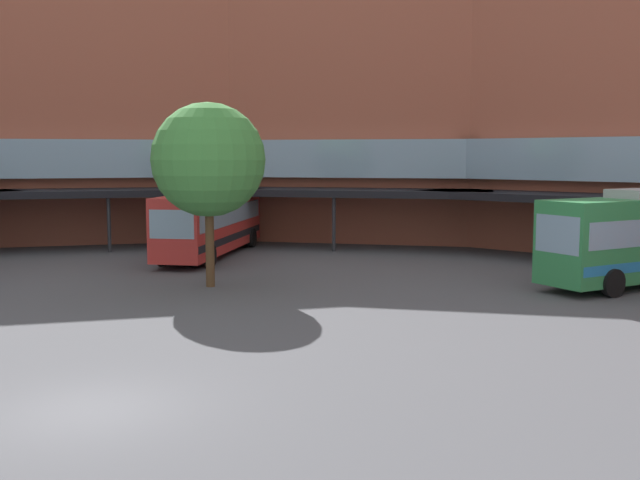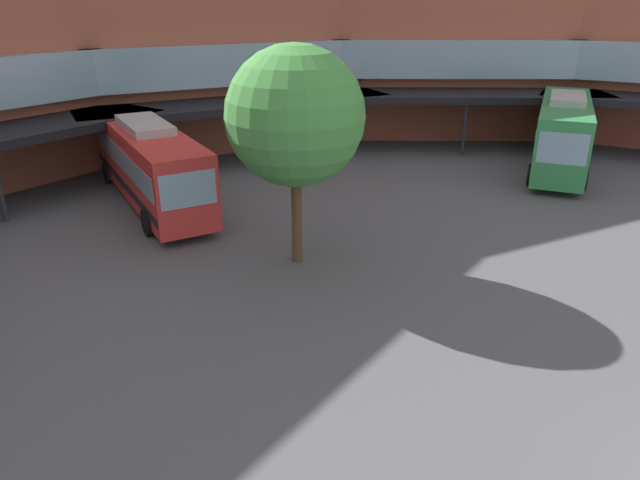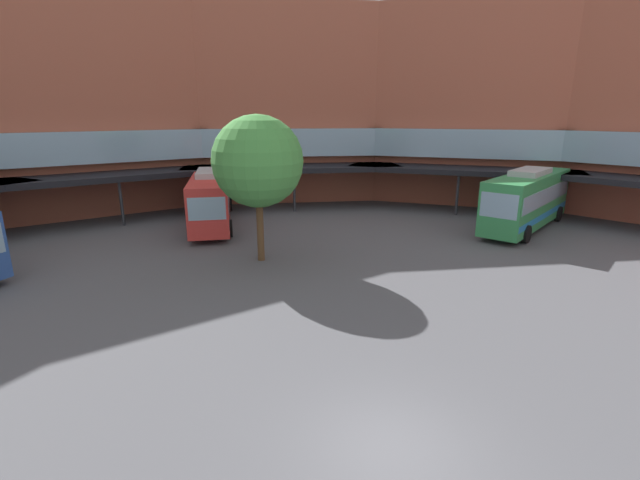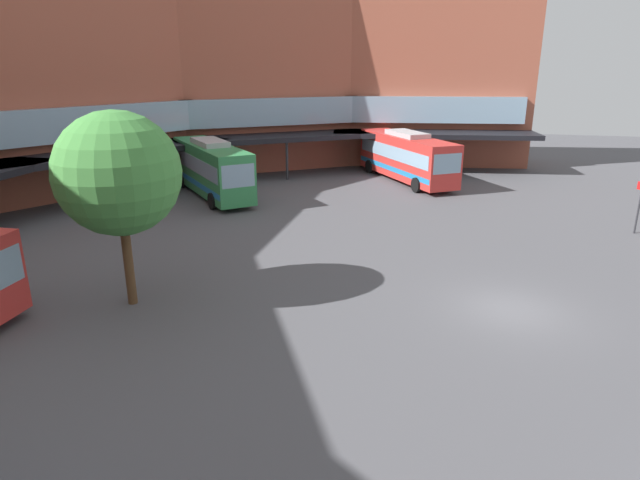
% 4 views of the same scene
% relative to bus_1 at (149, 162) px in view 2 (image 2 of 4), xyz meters
% --- Properties ---
extents(station_building, '(74.21, 41.06, 16.18)m').
position_rel_bus_1_xyz_m(station_building, '(6.09, -3.45, 5.79)').
color(station_building, '#AD5942').
rests_on(station_building, ground).
extents(bus_1, '(3.19, 11.79, 3.76)m').
position_rel_bus_1_xyz_m(bus_1, '(0.00, 0.00, 0.00)').
color(bus_1, red).
rests_on(bus_1, ground).
extents(bus_4, '(9.79, 9.10, 4.01)m').
position_rel_bus_1_xyz_m(bus_4, '(21.07, -4.41, 0.13)').
color(bus_4, '#338C4C').
rests_on(bus_4, ground).
extents(plaza_tree, '(4.63, 4.63, 7.52)m').
position_rel_bus_1_xyz_m(plaza_tree, '(3.30, -8.85, 3.29)').
color(plaza_tree, brown).
rests_on(plaza_tree, ground).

